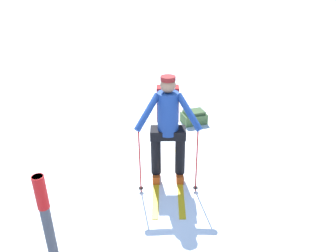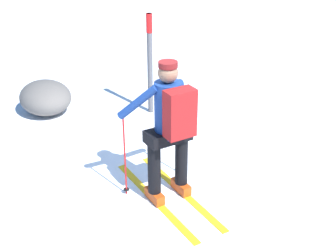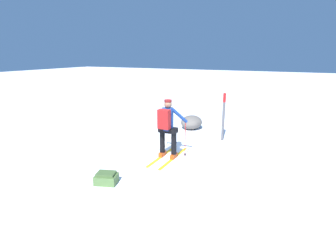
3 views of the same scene
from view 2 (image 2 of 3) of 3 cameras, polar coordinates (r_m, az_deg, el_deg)
ground_plane at (r=6.13m, az=-1.98°, el=-5.42°), size 80.00×80.00×0.00m
skier at (r=5.13m, az=0.19°, el=0.04°), size 1.81×0.95×1.68m
trail_marker at (r=7.41m, az=-2.23°, el=8.39°), size 0.09×0.09×1.63m
rock_boulder at (r=7.88m, az=-14.72°, el=3.40°), size 0.96×0.81×0.53m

